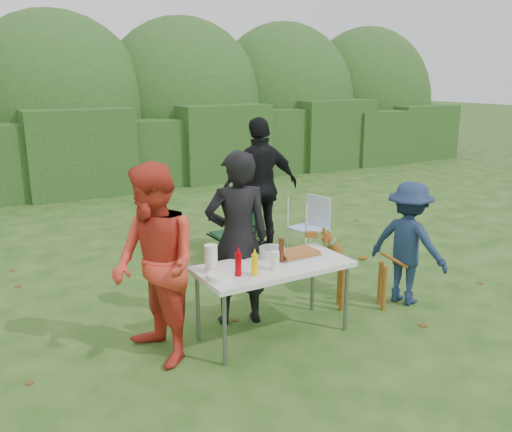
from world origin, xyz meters
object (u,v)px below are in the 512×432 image
folding_table (274,270)px  lawn_chair (308,226)px  dog (362,270)px  person_cook (237,239)px  mustard_bottle (255,265)px  paper_towel_roll (211,259)px  child (408,243)px  person_black_puffy (261,187)px  beer_bottle (281,250)px  camping_chair (233,231)px  person_red_jacket (155,266)px  ketchup_bottle (238,264)px

folding_table → lawn_chair: (1.79, 1.88, -0.27)m
dog → lawn_chair: 1.92m
person_cook → dog: person_cook is taller
mustard_bottle → paper_towel_roll: paper_towel_roll is taller
person_cook → child: size_ratio=1.30×
person_black_puffy → beer_bottle: size_ratio=8.11×
camping_chair → lawn_chair: bearing=174.8°
person_cook → lawn_chair: bearing=-127.3°
camping_chair → person_red_jacket: bearing=50.5°
lawn_chair → mustard_bottle: size_ratio=4.15×
folding_table → beer_bottle: (0.10, 0.02, 0.17)m
lawn_chair → paper_towel_roll: (-2.39, -1.77, 0.46)m
person_cook → paper_towel_roll: bearing=52.0°
dog → camping_chair: bearing=-46.1°
person_black_puffy → lawn_chair: person_black_puffy is taller
person_red_jacket → ketchup_bottle: size_ratio=8.16×
person_cook → beer_bottle: size_ratio=7.50×
person_black_puffy → camping_chair: 0.77m
ketchup_bottle → paper_towel_roll: (-0.17, 0.21, 0.02)m
folding_table → dog: (1.19, 0.06, -0.25)m
mustard_bottle → lawn_chair: bearing=44.3°
child → beer_bottle: child is taller
person_red_jacket → paper_towel_roll: (0.53, -0.01, -0.03)m
lawn_chair → person_black_puffy: bearing=-43.7°
person_cook → mustard_bottle: (-0.15, -0.61, -0.06)m
person_cook → beer_bottle: person_cook is taller
person_cook → dog: bearing=-179.9°
lawn_chair → child: bearing=75.8°
lawn_chair → ketchup_bottle: 3.01m
person_black_puffy → person_cook: bearing=58.1°
lawn_chair → camping_chair: bearing=-21.1°
lawn_chair → ketchup_bottle: bearing=29.3°
person_black_puffy → camping_chair: bearing=23.9°
ketchup_bottle → folding_table: bearing=11.9°
mustard_bottle → beer_bottle: bearing=24.1°
camping_chair → mustard_bottle: (-0.96, -2.21, 0.38)m
folding_table → mustard_bottle: (-0.30, -0.16, 0.15)m
ketchup_bottle → camping_chair: bearing=63.0°
folding_table → person_black_puffy: 2.56m
lawn_chair → paper_towel_roll: paper_towel_roll is taller
paper_towel_roll → beer_bottle: bearing=-7.3°
folding_table → child: (1.73, -0.06, 0.00)m
dog → mustard_bottle: size_ratio=4.57×
folding_table → person_red_jacket: 1.17m
paper_towel_roll → person_red_jacket: bearing=178.6°
person_red_jacket → lawn_chair: 3.45m
folding_table → mustard_bottle: bearing=-152.5°
child → camping_chair: child is taller
lawn_chair → beer_bottle: size_ratio=3.46×
camping_chair → beer_bottle: (-0.56, -2.03, 0.40)m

